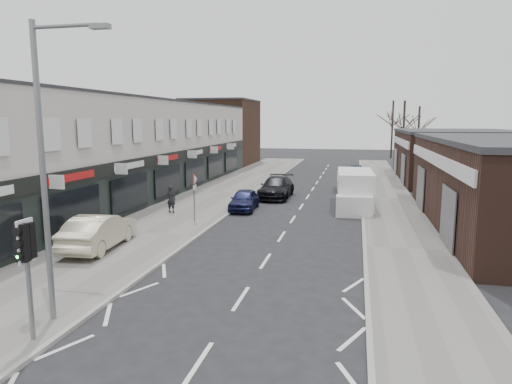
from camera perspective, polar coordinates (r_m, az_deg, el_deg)
The scene contains 20 objects.
ground at distance 13.11m, azimuth -4.15°, elevation -16.35°, with size 160.00×160.00×0.00m, color black.
pavement_left at distance 35.30m, azimuth -4.48°, elevation -0.11°, with size 5.50×64.00×0.12m, color slate.
pavement_right at distance 33.88m, azimuth 16.19°, elevation -0.82°, with size 3.50×64.00×0.12m, color slate.
shop_terrace_left at distance 35.25m, azimuth -16.36°, elevation 5.26°, with size 8.00×41.00×7.10m, color beige.
brick_block_far at distance 58.86m, azimuth -4.31°, elevation 7.36°, with size 8.00×10.00×8.00m, color #40291B.
right_unit_far at distance 46.36m, azimuth 23.75°, elevation 4.05°, with size 10.00×16.00×4.50m, color #3D251C.
tree_far_a at distance 59.87m, azimuth 17.76°, elevation 3.15°, with size 3.60×3.60×8.00m, color #382D26, non-canonical shape.
tree_far_b at distance 66.08m, azimuth 19.45°, elevation 3.58°, with size 3.60×3.60×7.50m, color #382D26, non-canonical shape.
tree_far_c at distance 71.74m, azimuth 16.50°, elevation 4.10°, with size 3.60×3.60×8.50m, color #382D26, non-canonical shape.
traffic_light at distance 12.59m, azimuth -26.81°, elevation -6.67°, with size 0.28×0.60×3.10m.
street_lamp at distance 13.25m, azimuth -24.60°, elevation 3.91°, with size 2.23×0.22×8.00m.
warning_sign at distance 25.11m, azimuth -7.69°, elevation 1.09°, with size 0.12×0.80×2.70m.
white_van at distance 29.92m, azimuth 12.24°, elevation 0.15°, with size 2.40×6.22×2.39m.
sedan_on_pavement at distance 20.84m, azimuth -19.06°, elevation -4.65°, with size 1.59×4.57×1.51m, color #BFB899.
pedestrian at distance 27.81m, azimuth -10.56°, elevation -0.85°, with size 0.60×0.39×1.64m, color black.
parked_car_left_a at distance 28.74m, azimuth -1.50°, elevation -0.97°, with size 1.53×3.80×1.30m, color #13163C.
parked_car_left_b at distance 33.31m, azimuth 2.57°, elevation 0.58°, with size 2.13×5.23×1.52m, color black.
parked_car_right_a at distance 37.32m, azimuth 11.39°, elevation 1.38°, with size 1.69×4.83×1.59m, color silver.
parked_car_right_b at distance 43.25m, azimuth 12.46°, elevation 2.24°, with size 1.67×4.16×1.42m, color black.
parked_car_right_c at distance 46.78m, azimuth 12.38°, elevation 2.62°, with size 1.71×4.20×1.22m, color #151C41.
Camera 1 is at (3.44, -11.34, 5.60)m, focal length 32.00 mm.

